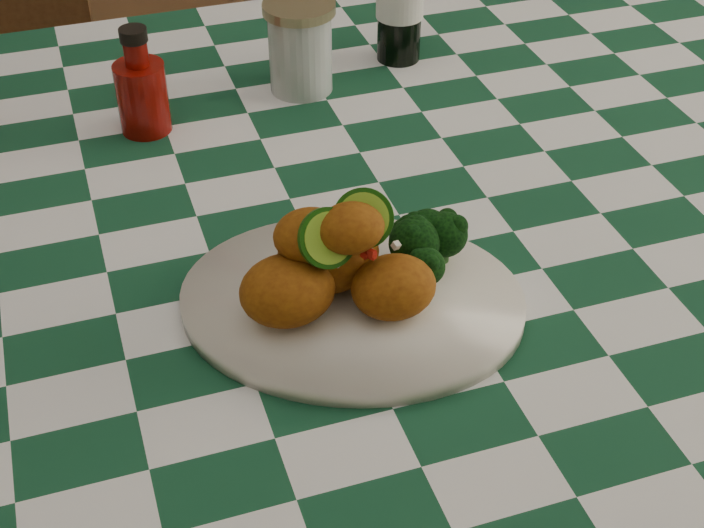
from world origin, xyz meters
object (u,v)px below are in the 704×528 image
object	(u,v)px
mason_jar	(300,47)
wooden_chair_right	(370,108)
plate	(352,302)
ketchup_bottle	(140,81)
dining_table	(301,440)
fried_chicken_pile	(348,252)

from	to	relation	value
mason_jar	wooden_chair_right	bearing A→B (deg)	61.08
plate	mason_jar	bearing A→B (deg)	80.24
ketchup_bottle	mason_jar	distance (m)	0.21
dining_table	wooden_chair_right	distance (m)	0.78
plate	wooden_chair_right	xyz separation A→B (m)	(0.33, 0.90, -0.34)
fried_chicken_pile	mason_jar	xyz separation A→B (m)	(0.08, 0.43, -0.01)
dining_table	mason_jar	bearing A→B (deg)	70.97
dining_table	plate	bearing A→B (deg)	-87.91
wooden_chair_right	fried_chicken_pile	bearing A→B (deg)	-103.45
dining_table	wooden_chair_right	bearing A→B (deg)	64.19
fried_chicken_pile	wooden_chair_right	world-z (taller)	wooden_chair_right
plate	wooden_chair_right	distance (m)	1.02
ketchup_bottle	plate	bearing A→B (deg)	-71.44
dining_table	plate	xyz separation A→B (m)	(0.01, -0.19, 0.40)
plate	mason_jar	distance (m)	0.44
dining_table	mason_jar	xyz separation A→B (m)	(0.08, 0.23, 0.45)
plate	mason_jar	size ratio (longest dim) A/B	2.79
plate	fried_chicken_pile	world-z (taller)	fried_chicken_pile
fried_chicken_pile	ketchup_bottle	bearing A→B (deg)	108.01
wooden_chair_right	plate	bearing A→B (deg)	-103.21
plate	fried_chicken_pile	xyz separation A→B (m)	(-0.00, 0.00, 0.06)
ketchup_bottle	wooden_chair_right	xyz separation A→B (m)	(0.46, 0.51, -0.39)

